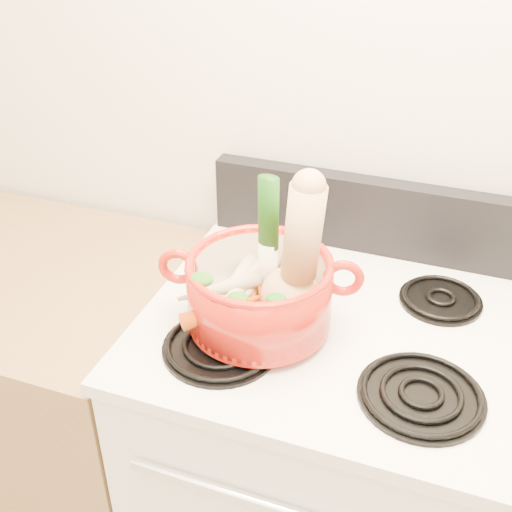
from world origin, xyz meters
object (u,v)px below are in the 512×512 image
(squash, at_px, (291,253))
(leek, at_px, (268,237))
(dutch_oven, at_px, (260,292))
(stove_body, at_px, (323,479))

(squash, bearing_deg, leek, 135.19)
(leek, bearing_deg, squash, -28.62)
(squash, bearing_deg, dutch_oven, 176.06)
(squash, distance_m, leek, 0.08)
(stove_body, relative_size, squash, 3.23)
(stove_body, distance_m, leek, 0.69)
(squash, xyz_separation_m, leek, (-0.06, 0.05, -0.01))
(stove_body, relative_size, leek, 3.36)
(dutch_oven, height_order, squash, squash)
(stove_body, height_order, dutch_oven, dutch_oven)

